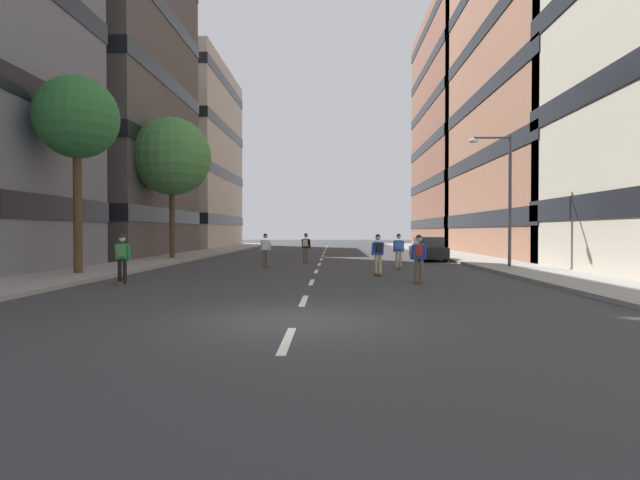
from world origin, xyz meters
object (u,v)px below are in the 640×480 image
Objects in this scene: skater_2 at (306,246)px; skater_4 at (399,249)px; parked_car_near at (428,250)px; street_tree_near at (172,157)px; skater_1 at (419,255)px; skater_0 at (265,248)px; skater_3 at (122,256)px; street_tree_mid at (77,119)px; streetlamp_right at (503,186)px; skater_5 at (378,252)px.

skater_2 and skater_4 have the same top height.
parked_car_near is 7.99m from skater_4.
skater_1 is (13.88, -14.90, -5.84)m from street_tree_near.
skater_3 is at bearing -114.85° from skater_0.
skater_0 is at bearing -147.94° from parked_car_near.
street_tree_mid is 15.17m from skater_1.
parked_car_near is at bearing 19.23° from skater_2.
streetlamp_right reaches higher than skater_1.
skater_4 is 3.94m from skater_5.
parked_car_near is 8.50m from streetlamp_right.
skater_4 is at bearing -11.16° from skater_0.
skater_1 is at bearing -67.59° from skater_2.
skater_1 is (13.88, -2.45, -5.60)m from street_tree_mid.
skater_2 is at bearing 45.04° from street_tree_mid.
skater_1 is (-5.28, -6.85, -3.12)m from streetlamp_right.
skater_4 reaches higher than parked_car_near.
skater_2 is (1.96, 3.38, 0.03)m from skater_0.
parked_car_near is at bearing -2.10° from street_tree_near.
skater_3 is 10.22m from skater_5.
parked_car_near is 11.49m from skater_0.
streetlamp_right is 3.65× the size of skater_2.
street_tree_mid is 4.64× the size of skater_3.
street_tree_near is at bearing 101.45° from skater_3.
street_tree_near reaches higher than skater_3.
street_tree_near is at bearing 150.07° from skater_4.
street_tree_mid reaches higher than parked_car_near.
streetlamp_right is 3.65× the size of skater_5.
street_tree_mid is (-16.88, -11.83, 5.91)m from parked_car_near.
streetlamp_right reaches higher than skater_5.
skater_4 is at bearing 17.35° from street_tree_mid.
street_tree_near is at bearing 159.91° from skater_2.
skater_3 is at bearing -116.37° from skater_2.
skater_0 is at bearing 137.52° from skater_5.
skater_5 is at bearing -110.01° from skater_4.
street_tree_near is 5.24× the size of skater_3.
streetlamp_right is at bearing 52.37° from skater_1.
street_tree_near is 11.43m from skater_0.
skater_0 is at bearing 38.75° from street_tree_mid.
skater_0 and skater_2 have the same top height.
skater_4 and skater_5 have the same top height.
streetlamp_right is 3.65× the size of skater_1.
street_tree_near is 5.24× the size of skater_1.
parked_car_near is 2.47× the size of skater_2.
skater_2 is 1.00× the size of skater_5.
skater_5 is (9.55, 3.64, 0.00)m from skater_3.
parked_car_near is 0.68× the size of streetlamp_right.
street_tree_mid is 15.72m from skater_4.
skater_5 is (-1.35, -3.70, 0.00)m from skater_4.
skater_1 is at bearing -50.56° from skater_0.
skater_0 is at bearing 173.65° from streetlamp_right.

